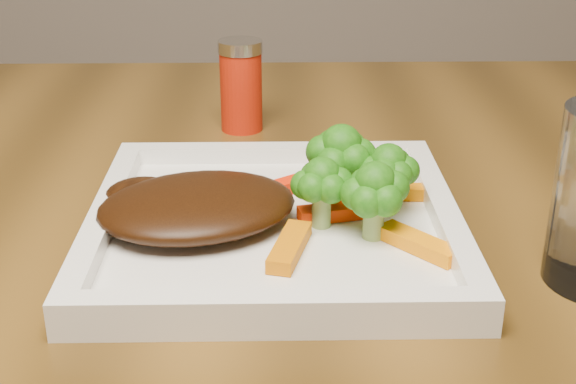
{
  "coord_description": "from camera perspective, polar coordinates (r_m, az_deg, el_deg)",
  "views": [
    {
      "loc": [
        -0.04,
        -0.42,
        1.03
      ],
      "look_at": [
        -0.03,
        0.12,
        0.79
      ],
      "focal_mm": 50.0,
      "sensor_mm": 36.0,
      "label": 1
    }
  ],
  "objects": [
    {
      "name": "broccoli_1",
      "position": [
        0.6,
        7.13,
        1.34
      ],
      "size": [
        0.07,
        0.07,
        0.06
      ],
      "primitive_type": null,
      "rotation": [
        0.0,
        0.0,
        -0.32
      ],
      "color": "#2F6611",
      "rests_on": "plate"
    },
    {
      "name": "carrot_3",
      "position": [
        0.64,
        8.35,
        0.01
      ],
      "size": [
        0.06,
        0.02,
        0.01
      ],
      "primitive_type": "cube",
      "rotation": [
        0.0,
        0.0,
        -0.05
      ],
      "color": "orange",
      "rests_on": "plate"
    },
    {
      "name": "plate",
      "position": [
        0.6,
        -0.96,
        -2.72
      ],
      "size": [
        0.27,
        0.27,
        0.01
      ],
      "primitive_type": "cube",
      "color": "white",
      "rests_on": "dining_table"
    },
    {
      "name": "steak",
      "position": [
        0.59,
        -6.47,
        -0.99
      ],
      "size": [
        0.17,
        0.15,
        0.03
      ],
      "primitive_type": "ellipsoid",
      "rotation": [
        0.0,
        0.0,
        0.3
      ],
      "color": "black",
      "rests_on": "plate"
    },
    {
      "name": "carrot_4",
      "position": [
        0.65,
        0.51,
        0.62
      ],
      "size": [
        0.05,
        0.04,
        0.01
      ],
      "primitive_type": "cube",
      "rotation": [
        0.0,
        0.0,
        0.63
      ],
      "color": "#F22403",
      "rests_on": "plate"
    },
    {
      "name": "carrot_1",
      "position": [
        0.56,
        9.27,
        -3.63
      ],
      "size": [
        0.05,
        0.06,
        0.01
      ],
      "primitive_type": "cube",
      "rotation": [
        0.0,
        0.0,
        -0.84
      ],
      "color": "orange",
      "rests_on": "plate"
    },
    {
      "name": "broccoli_0",
      "position": [
        0.62,
        3.78,
        2.21
      ],
      "size": [
        0.08,
        0.08,
        0.07
      ],
      "primitive_type": null,
      "rotation": [
        0.0,
        0.0,
        0.32
      ],
      "color": "#277112",
      "rests_on": "plate"
    },
    {
      "name": "broccoli_3",
      "position": [
        0.58,
        2.42,
        0.34
      ],
      "size": [
        0.06,
        0.06,
        0.06
      ],
      "primitive_type": null,
      "rotation": [
        0.0,
        0.0,
        -0.33
      ],
      "color": "#397313",
      "rests_on": "plate"
    },
    {
      "name": "spice_shaker",
      "position": [
        0.81,
        -3.36,
        7.55
      ],
      "size": [
        0.05,
        0.05,
        0.09
      ],
      "primitive_type": "cylinder",
      "rotation": [
        0.0,
        0.0,
        0.15
      ],
      "color": "red",
      "rests_on": "dining_table"
    },
    {
      "name": "carrot_6",
      "position": [
        0.6,
        3.56,
        -1.42
      ],
      "size": [
        0.06,
        0.03,
        0.01
      ],
      "primitive_type": "cube",
      "rotation": [
        0.0,
        0.0,
        0.22
      ],
      "color": "#FF3404",
      "rests_on": "plate"
    },
    {
      "name": "broccoli_2",
      "position": [
        0.57,
        6.17,
        -0.54
      ],
      "size": [
        0.06,
        0.06,
        0.06
      ],
      "primitive_type": null,
      "rotation": [
        0.0,
        0.0,
        -0.15
      ],
      "color": "#386A11",
      "rests_on": "plate"
    },
    {
      "name": "carrot_2",
      "position": [
        0.55,
        0.11,
        -3.92
      ],
      "size": [
        0.03,
        0.07,
        0.01
      ],
      "primitive_type": "cube",
      "rotation": [
        0.0,
        0.0,
        1.31
      ],
      "color": "#D66E03",
      "rests_on": "plate"
    }
  ]
}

